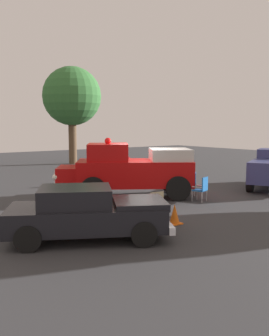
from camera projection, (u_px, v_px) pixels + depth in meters
name	position (u px, v px, depth m)	size (l,w,h in m)	color
ground_plane	(146.00, 196.00, 16.46)	(60.00, 60.00, 0.00)	#333335
vintage_fire_truck	(129.00, 170.00, 16.19)	(6.16, 5.09, 2.59)	black
classic_hot_rod	(88.00, 213.00, 10.14)	(4.71, 3.72, 1.46)	black
lawn_chair_near_truck	(193.00, 182.00, 16.61)	(0.69, 0.69, 1.02)	#B7BABF
lawn_chair_by_car	(202.00, 187.00, 15.21)	(0.62, 0.62, 1.02)	#B7BABF
lawn_chair_spare	(155.00, 205.00, 11.89)	(0.56, 0.55, 1.02)	#B7BABF
spectator_seated	(190.00, 180.00, 16.62)	(0.64, 0.64, 1.29)	#383842
spectator_standing	(126.00, 166.00, 19.86)	(0.30, 0.65, 1.68)	#2D334C
oak_tree_right	(72.00, 97.00, 29.60)	(4.66, 4.66, 7.75)	brown
traffic_cone	(175.00, 214.00, 11.79)	(0.40, 0.40, 0.64)	orange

